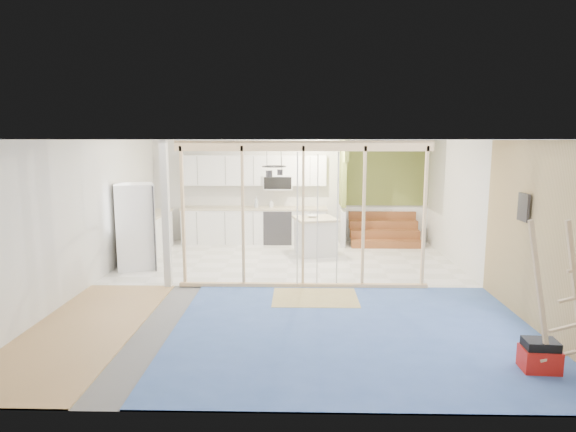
{
  "coord_description": "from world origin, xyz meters",
  "views": [
    {
      "loc": [
        0.23,
        -8.25,
        2.59
      ],
      "look_at": [
        0.02,
        0.6,
        1.2
      ],
      "focal_mm": 30.0,
      "sensor_mm": 36.0,
      "label": 1
    }
  ],
  "objects_px": {
    "fridge": "(136,226)",
    "ladder": "(563,299)",
    "toolbox": "(540,357)",
    "island": "(315,237)"
  },
  "relations": [
    {
      "from": "toolbox",
      "to": "ladder",
      "type": "distance_m",
      "value": 0.74
    },
    {
      "from": "fridge",
      "to": "ladder",
      "type": "relative_size",
      "value": 0.99
    },
    {
      "from": "island",
      "to": "toolbox",
      "type": "bearing_deg",
      "value": -81.4
    },
    {
      "from": "fridge",
      "to": "ladder",
      "type": "xyz_separation_m",
      "value": [
        6.17,
        -4.46,
        0.03
      ]
    },
    {
      "from": "island",
      "to": "ladder",
      "type": "bearing_deg",
      "value": -80.64
    },
    {
      "from": "toolbox",
      "to": "ladder",
      "type": "height_order",
      "value": "ladder"
    },
    {
      "from": "island",
      "to": "ladder",
      "type": "xyz_separation_m",
      "value": [
        2.49,
        -5.66,
        0.47
      ]
    },
    {
      "from": "fridge",
      "to": "toolbox",
      "type": "relative_size",
      "value": 4.18
    },
    {
      "from": "fridge",
      "to": "ladder",
      "type": "height_order",
      "value": "ladder"
    },
    {
      "from": "island",
      "to": "toolbox",
      "type": "height_order",
      "value": "island"
    }
  ]
}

